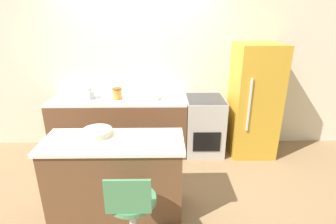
% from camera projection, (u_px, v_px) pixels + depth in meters
% --- Properties ---
extents(ground_plane, '(14.00, 14.00, 0.00)m').
position_uv_depth(ground_plane, '(139.00, 161.00, 3.98)').
color(ground_plane, '#8E704C').
extents(wall_back, '(8.00, 0.06, 2.60)m').
position_uv_depth(wall_back, '(139.00, 68.00, 4.16)').
color(wall_back, beige).
rests_on(wall_back, ground_plane).
extents(back_counter, '(2.06, 0.63, 0.89)m').
position_uv_depth(back_counter, '(120.00, 126.00, 4.13)').
color(back_counter, brown).
rests_on(back_counter, ground_plane).
extents(kitchen_island, '(1.45, 0.59, 0.88)m').
position_uv_depth(kitchen_island, '(116.00, 177.00, 2.83)').
color(kitchen_island, brown).
rests_on(kitchen_island, ground_plane).
extents(oven_range, '(0.58, 0.64, 0.89)m').
position_uv_depth(oven_range, '(204.00, 125.00, 4.15)').
color(oven_range, '#B7B2A8').
rests_on(oven_range, ground_plane).
extents(refrigerator, '(0.65, 0.69, 1.71)m').
position_uv_depth(refrigerator, '(254.00, 101.00, 4.00)').
color(refrigerator, gold).
rests_on(refrigerator, ground_plane).
extents(stool_chair, '(0.43, 0.43, 0.93)m').
position_uv_depth(stool_chair, '(132.00, 216.00, 2.26)').
color(stool_chair, '#B7B7BC').
rests_on(stool_chair, ground_plane).
extents(kettle, '(0.16, 0.16, 0.19)m').
position_uv_depth(kettle, '(89.00, 94.00, 3.94)').
color(kettle, silver).
rests_on(kettle, back_counter).
extents(mixing_bowl, '(0.29, 0.29, 0.10)m').
position_uv_depth(mixing_bowl, '(151.00, 95.00, 3.96)').
color(mixing_bowl, white).
rests_on(mixing_bowl, back_counter).
extents(canister_jar, '(0.15, 0.15, 0.16)m').
position_uv_depth(canister_jar, '(117.00, 93.00, 3.95)').
color(canister_jar, '#B77F33').
rests_on(canister_jar, back_counter).
extents(fruit_bowl, '(0.31, 0.31, 0.07)m').
position_uv_depth(fruit_bowl, '(97.00, 132.00, 2.77)').
color(fruit_bowl, beige).
rests_on(fruit_bowl, kitchen_island).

